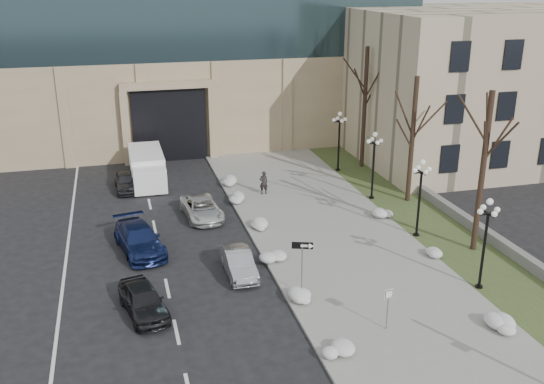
{
  "coord_description": "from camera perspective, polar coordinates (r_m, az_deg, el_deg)",
  "views": [
    {
      "loc": [
        -8.29,
        -16.88,
        14.59
      ],
      "look_at": [
        -0.4,
        12.84,
        3.5
      ],
      "focal_mm": 40.0,
      "sensor_mm": 36.0,
      "label": 1
    }
  ],
  "objects": [
    {
      "name": "snow_clump_b",
      "position": [
        25.02,
        6.61,
        -15.15
      ],
      "size": [
        1.1,
        1.6,
        0.36
      ],
      "primitive_type": "ellipsoid",
      "color": "silver",
      "rests_on": "sidewalk"
    },
    {
      "name": "lamppost_c",
      "position": [
        41.18,
        9.57,
        3.3
      ],
      "size": [
        1.18,
        1.18,
        4.76
      ],
      "color": "black",
      "rests_on": "ground"
    },
    {
      "name": "sidewalk",
      "position": [
        36.11,
        5.54,
        -4.0
      ],
      "size": [
        9.0,
        40.0,
        0.12
      ],
      "primitive_type": "cube",
      "color": "gray",
      "rests_on": "ground"
    },
    {
      "name": "pedestrian",
      "position": [
        42.06,
        -0.8,
        0.89
      ],
      "size": [
        0.61,
        0.4,
        1.65
      ],
      "primitive_type": "imported",
      "rotation": [
        0.0,
        0.0,
        3.16
      ],
      "color": "black",
      "rests_on": "sidewalk"
    },
    {
      "name": "car_e",
      "position": [
        44.42,
        -13.55,
        0.98
      ],
      "size": [
        1.73,
        3.93,
        1.32
      ],
      "primitive_type": "imported",
      "rotation": [
        0.0,
        0.0,
        0.04
      ],
      "color": "#303135",
      "rests_on": "ground"
    },
    {
      "name": "curb",
      "position": [
        34.9,
        -1.44,
        -4.77
      ],
      "size": [
        0.3,
        40.0,
        0.14
      ],
      "primitive_type": "cube",
      "color": "gray",
      "rests_on": "ground"
    },
    {
      "name": "lamppost_d",
      "position": [
        46.95,
        6.34,
        5.51
      ],
      "size": [
        1.18,
        1.18,
        4.76
      ],
      "color": "black",
      "rests_on": "ground"
    },
    {
      "name": "lamppost_a",
      "position": [
        30.52,
        19.5,
        -3.55
      ],
      "size": [
        1.18,
        1.18,
        4.76
      ],
      "color": "black",
      "rests_on": "ground"
    },
    {
      "name": "car_b",
      "position": [
        31.29,
        -3.15,
        -6.7
      ],
      "size": [
        1.37,
        3.84,
        1.26
      ],
      "primitive_type": "imported",
      "rotation": [
        0.0,
        0.0,
        0.01
      ],
      "color": "#97999E",
      "rests_on": "ground"
    },
    {
      "name": "classical_building",
      "position": [
        54.81,
        19.2,
        9.73
      ],
      "size": [
        22.0,
        18.12,
        12.0
      ],
      "color": "#BBAF8C",
      "rests_on": "ground"
    },
    {
      "name": "car_c",
      "position": [
        34.44,
        -12.38,
        -4.37
      ],
      "size": [
        3.03,
        5.42,
        1.48
      ],
      "primitive_type": "imported",
      "rotation": [
        0.0,
        0.0,
        0.2
      ],
      "color": "navy",
      "rests_on": "ground"
    },
    {
      "name": "one_way_sign",
      "position": [
        28.53,
        3.22,
        -5.66
      ],
      "size": [
        1.03,
        0.52,
        2.82
      ],
      "rotation": [
        0.0,
        0.0,
        -0.33
      ],
      "color": "slate",
      "rests_on": "ground"
    },
    {
      "name": "tree_near",
      "position": [
        33.95,
        19.42,
        3.73
      ],
      "size": [
        3.2,
        3.2,
        9.0
      ],
      "color": "black",
      "rests_on": "ground"
    },
    {
      "name": "snow_clump_g",
      "position": [
        44.5,
        -4.06,
        1.05
      ],
      "size": [
        1.1,
        1.6,
        0.36
      ],
      "primitive_type": "ellipsoid",
      "color": "silver",
      "rests_on": "sidewalk"
    },
    {
      "name": "car_a",
      "position": [
        28.44,
        -12.02,
        -9.93
      ],
      "size": [
        2.44,
        4.28,
        1.37
      ],
      "primitive_type": "imported",
      "rotation": [
        0.0,
        0.0,
        0.21
      ],
      "color": "black",
      "rests_on": "ground"
    },
    {
      "name": "snow_clump_h",
      "position": [
        28.74,
        20.97,
        -11.45
      ],
      "size": [
        1.1,
        1.6,
        0.36
      ],
      "primitive_type": "ellipsoid",
      "color": "silver",
      "rests_on": "sidewalk"
    },
    {
      "name": "lamppost_b",
      "position": [
        35.66,
        13.79,
        0.39
      ],
      "size": [
        1.18,
        1.18,
        4.76
      ],
      "color": "black",
      "rests_on": "ground"
    },
    {
      "name": "snow_clump_d",
      "position": [
        32.67,
        -0.04,
        -6.11
      ],
      "size": [
        1.1,
        1.6,
        0.36
      ],
      "primitive_type": "ellipsoid",
      "color": "silver",
      "rests_on": "sidewalk"
    },
    {
      "name": "snow_clump_e",
      "position": [
        36.39,
        -1.04,
        -3.3
      ],
      "size": [
        1.1,
        1.6,
        0.36
      ],
      "primitive_type": "ellipsoid",
      "color": "silver",
      "rests_on": "sidewalk"
    },
    {
      "name": "snow_clump_i",
      "position": [
        34.11,
        15.08,
        -5.67
      ],
      "size": [
        1.1,
        1.6,
        0.36
      ],
      "primitive_type": "ellipsoid",
      "color": "silver",
      "rests_on": "sidewalk"
    },
    {
      "name": "snow_clump_c",
      "position": [
        28.72,
        2.3,
        -10.03
      ],
      "size": [
        1.1,
        1.6,
        0.36
      ],
      "primitive_type": "ellipsoid",
      "color": "silver",
      "rests_on": "sidewalk"
    },
    {
      "name": "car_d",
      "position": [
        38.58,
        -6.64,
        -1.52
      ],
      "size": [
        2.5,
        4.72,
        1.27
      ],
      "primitive_type": "imported",
      "rotation": [
        0.0,
        0.0,
        0.09
      ],
      "color": "silver",
      "rests_on": "ground"
    },
    {
      "name": "snow_clump_j",
      "position": [
        38.56,
        10.95,
        -2.31
      ],
      "size": [
        1.1,
        1.6,
        0.36
      ],
      "primitive_type": "ellipsoid",
      "color": "silver",
      "rests_on": "sidewalk"
    },
    {
      "name": "box_truck",
      "position": [
        45.89,
        -11.67,
        2.25
      ],
      "size": [
        2.45,
        6.85,
        2.17
      ],
      "rotation": [
        0.0,
        0.0,
        0.0
      ],
      "color": "white",
      "rests_on": "ground"
    },
    {
      "name": "keep_sign",
      "position": [
        26.62,
        10.88,
        -10.01
      ],
      "size": [
        0.44,
        0.1,
        2.04
      ],
      "rotation": [
        0.0,
        0.0,
        0.13
      ],
      "color": "slate",
      "rests_on": "ground"
    },
    {
      "name": "tree_mid",
      "position": [
        40.65,
        13.18,
        6.39
      ],
      "size": [
        3.2,
        3.2,
        8.5
      ],
      "color": "black",
      "rests_on": "ground"
    },
    {
      "name": "tree_far",
      "position": [
        47.58,
        8.78,
        9.38
      ],
      "size": [
        3.2,
        3.2,
        9.5
      ],
      "color": "black",
      "rests_on": "ground"
    },
    {
      "name": "grass_strip",
      "position": [
        38.73,
        14.61,
        -2.9
      ],
      "size": [
        4.0,
        40.0,
        0.1
      ],
      "primitive_type": "cube",
      "color": "#394A25",
      "rests_on": "ground"
    },
    {
      "name": "stone_wall",
      "position": [
        41.18,
        15.75,
        -1.18
      ],
      "size": [
        0.5,
        30.0,
        0.7
      ],
      "primitive_type": "cube",
      "color": "slate",
      "rests_on": "ground"
    },
    {
      "name": "snow_clump_f",
      "position": [
        40.57,
        -3.06,
        -0.83
      ],
      "size": [
        1.1,
        1.6,
        0.36
      ],
      "primitive_type": "ellipsoid",
      "color": "silver",
      "rests_on": "sidewalk"
    }
  ]
}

